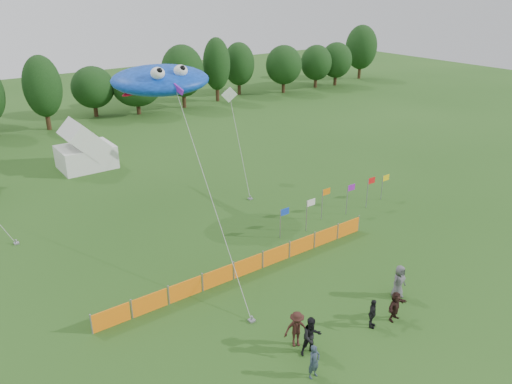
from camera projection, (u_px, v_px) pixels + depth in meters
ground at (331, 334)px, 23.49m from camera, size 160.00×160.00×0.00m
treeline at (65, 88)px, 56.18m from camera, size 104.57×8.78×8.36m
tent_right at (85, 150)px, 43.71m from camera, size 4.64×3.71×3.28m
barrier_fence at (248, 266)px, 28.13m from camera, size 17.90×0.06×1.00m
flag_row at (338, 198)px, 34.52m from camera, size 10.73×0.73×2.27m
spectator_a at (314, 362)px, 20.64m from camera, size 0.59×0.41×1.58m
spectator_b at (312, 336)px, 21.86m from camera, size 1.10×0.96×1.90m
spectator_c at (297, 329)px, 22.41m from camera, size 1.33×1.09×1.79m
spectator_d at (372, 314)px, 23.67m from camera, size 0.96×0.75×1.52m
spectator_e at (399, 282)px, 25.87m from camera, size 0.92×0.62×1.86m
spectator_f at (395, 306)px, 24.18m from camera, size 1.48×0.62×1.55m
stingray_kite at (158, 79)px, 34.22m from camera, size 8.05×24.16×10.32m
small_kite_white at (234, 118)px, 40.09m from camera, size 2.92×6.18×7.42m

